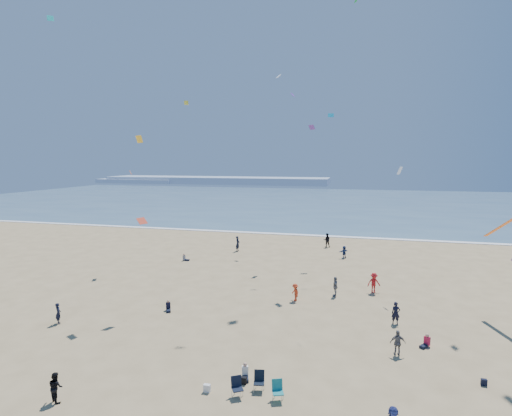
# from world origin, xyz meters

# --- Properties ---
(ground) EXTENTS (220.00, 220.00, 0.00)m
(ground) POSITION_xyz_m (0.00, 0.00, 0.00)
(ground) COLOR tan
(ground) RESTS_ON ground
(ocean) EXTENTS (220.00, 100.00, 0.06)m
(ocean) POSITION_xyz_m (0.00, 95.00, 0.03)
(ocean) COLOR #476B84
(ocean) RESTS_ON ground
(surf_line) EXTENTS (220.00, 1.20, 0.08)m
(surf_line) POSITION_xyz_m (0.00, 45.00, 0.04)
(surf_line) COLOR white
(surf_line) RESTS_ON ground
(headland_far) EXTENTS (110.00, 20.00, 3.20)m
(headland_far) POSITION_xyz_m (-60.00, 170.00, 1.60)
(headland_far) COLOR #7A8EA8
(headland_far) RESTS_ON ground
(headland_near) EXTENTS (40.00, 14.00, 2.00)m
(headland_near) POSITION_xyz_m (-100.00, 165.00, 1.00)
(headland_near) COLOR #7A8EA8
(headland_near) RESTS_ON ground
(standing_flyers) EXTENTS (35.75, 48.53, 1.95)m
(standing_flyers) POSITION_xyz_m (4.92, 12.01, 0.86)
(standing_flyers) COLOR red
(standing_flyers) RESTS_ON ground
(seated_group) EXTENTS (24.80, 31.27, 0.84)m
(seated_group) POSITION_xyz_m (0.23, 9.20, 0.42)
(seated_group) COLOR white
(seated_group) RESTS_ON ground
(chair_cluster) EXTENTS (2.80, 1.56, 1.00)m
(chair_cluster) POSITION_xyz_m (3.65, 1.97, 0.50)
(chair_cluster) COLOR black
(chair_cluster) RESTS_ON ground
(white_tote) EXTENTS (0.35, 0.20, 0.40)m
(white_tote) POSITION_xyz_m (1.06, 1.70, 0.20)
(white_tote) COLOR silver
(white_tote) RESTS_ON ground
(black_backpack) EXTENTS (0.30, 0.22, 0.38)m
(black_backpack) POSITION_xyz_m (2.65, 2.87, 0.19)
(black_backpack) COLOR black
(black_backpack) RESTS_ON ground
(navy_bag) EXTENTS (0.28, 0.18, 0.34)m
(navy_bag) POSITION_xyz_m (14.82, 5.85, 0.17)
(navy_bag) COLOR black
(navy_bag) RESTS_ON ground
(kites_aloft) EXTENTS (38.73, 41.20, 29.46)m
(kites_aloft) POSITION_xyz_m (9.18, 14.75, 14.51)
(kites_aloft) COLOR green
(kites_aloft) RESTS_ON ground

